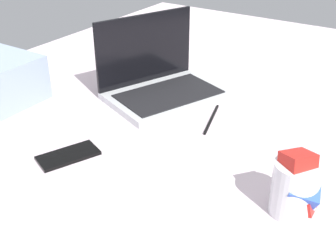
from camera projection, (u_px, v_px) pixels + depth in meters
bed_mattress at (187, 111)px, 143.34cm from camera, size 180.00×140.00×18.00cm
laptop at (160, 82)px, 130.72cm from camera, size 39.18×33.61×23.00cm
snack_cup at (296, 186)px, 82.43cm from camera, size 9.37×9.97×13.85cm
cell_phone at (68, 155)px, 102.46cm from camera, size 15.54×11.71×0.80cm
charger_cable at (211, 119)px, 118.66cm from camera, size 16.50×5.28×0.60cm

